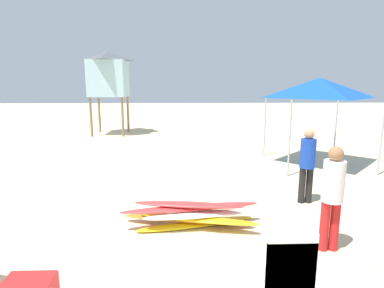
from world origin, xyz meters
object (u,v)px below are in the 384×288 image
(lifeguard_near_left, at_px, (307,161))
(surfboard_pile, at_px, (193,215))
(popup_canopy, at_px, (319,88))
(lifeguard_tower, at_px, (108,74))
(lifeguard_near_right, at_px, (332,192))
(stacked_plastic_chairs, at_px, (286,274))

(lifeguard_near_left, bearing_deg, surfboard_pile, -155.93)
(lifeguard_near_left, height_order, popup_canopy, popup_canopy)
(lifeguard_near_left, bearing_deg, lifeguard_tower, 123.27)
(surfboard_pile, height_order, lifeguard_near_right, lifeguard_near_right)
(lifeguard_near_right, height_order, lifeguard_tower, lifeguard_tower)
(lifeguard_near_left, xyz_separation_m, lifeguard_near_right, (-0.41, -1.98, 0.01))
(lifeguard_near_right, bearing_deg, popup_canopy, 69.04)
(stacked_plastic_chairs, relative_size, lifeguard_near_left, 0.73)
(lifeguard_near_left, distance_m, popup_canopy, 3.99)
(surfboard_pile, bearing_deg, lifeguard_near_right, -22.15)
(stacked_plastic_chairs, distance_m, lifeguard_tower, 14.47)
(lifeguard_tower, bearing_deg, popup_canopy, -38.90)
(lifeguard_near_left, relative_size, lifeguard_near_right, 0.99)
(surfboard_pile, distance_m, popup_canopy, 6.46)
(stacked_plastic_chairs, height_order, popup_canopy, popup_canopy)
(lifeguard_near_left, height_order, lifeguard_near_right, lifeguard_near_right)
(stacked_plastic_chairs, height_order, surfboard_pile, stacked_plastic_chairs)
(stacked_plastic_chairs, height_order, lifeguard_near_right, lifeguard_near_right)
(stacked_plastic_chairs, relative_size, popup_canopy, 0.43)
(lifeguard_tower, bearing_deg, surfboard_pile, -70.24)
(stacked_plastic_chairs, relative_size, lifeguard_tower, 0.28)
(lifeguard_near_left, distance_m, lifeguard_near_right, 2.02)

